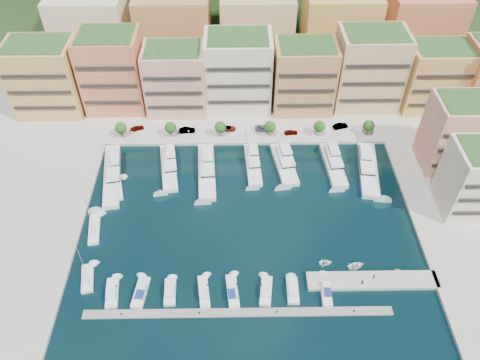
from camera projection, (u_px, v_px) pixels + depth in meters
The scene contains 60 objects.
ground at pixel (248, 215), 129.97m from camera, with size 400.00×400.00×0.00m, color black.
north_quay at pixel (243, 89), 174.03m from camera, with size 220.00×64.00×2.00m, color #9E998E.
east_quay at pixel (480, 235), 124.90m from camera, with size 34.00×76.00×2.00m, color #9E998E.
west_quay at pixel (14, 241), 123.66m from camera, with size 34.00×76.00×2.00m, color #9E998E.
hillside at pixel (241, 29), 208.14m from camera, with size 240.00×40.00×58.00m, color #1D3E19.
south_pontoon at pixel (238, 313), 108.62m from camera, with size 72.00×2.20×0.35m, color gray.
finger_pier at pixel (372, 282), 114.63m from camera, with size 32.00×5.00×2.00m, color #9E998E.
apartment_0 at pixel (46, 78), 155.47m from camera, with size 22.00×16.50×24.80m.
apartment_1 at pixel (113, 71), 156.41m from camera, with size 20.00×16.50×26.80m.
apartment_2 at pixel (176, 79), 156.61m from camera, with size 20.00×15.50×22.80m.
apartment_3 at pixel (238, 72), 157.18m from camera, with size 22.00×16.50×25.80m.
apartment_4 at pixel (304, 77), 156.68m from camera, with size 20.00×15.50×23.80m.
apartment_5 at pixel (369, 69), 157.27m from camera, with size 22.00×16.50×26.80m.
apartment_6 at pixel (434, 77), 157.47m from camera, with size 20.00×15.50×22.80m.
apartment_east_a at pixel (459, 133), 136.13m from camera, with size 18.00×14.50×22.80m.
backblock_0 at pixel (93, 35), 170.76m from camera, with size 26.00×18.00×30.00m, color beige.
backblock_1 at pixel (175, 34), 171.05m from camera, with size 26.00×18.00×30.00m, color #C18C48.
backblock_2 at pixel (257, 34), 171.35m from camera, with size 26.00×18.00×30.00m, color tan.
backblock_3 at pixel (338, 33), 171.65m from camera, with size 26.00×18.00×30.00m, color gold.
backblock_4 at pixel (419, 33), 171.95m from camera, with size 26.00×18.00×30.00m, color #D87448.
tree_0 at pixel (121, 128), 150.04m from camera, with size 3.80×3.80×5.65m.
tree_1 at pixel (171, 128), 150.20m from camera, with size 3.80×3.80×5.65m.
tree_2 at pixel (220, 127), 150.36m from camera, with size 3.80×3.80×5.65m.
tree_3 at pixel (270, 127), 150.52m from camera, with size 3.80×3.80×5.65m.
tree_4 at pixel (319, 126), 150.68m from camera, with size 3.80×3.80×5.65m.
tree_5 at pixel (369, 126), 150.84m from camera, with size 3.80×3.80×5.65m.
lamppost_0 at pixel (133, 135), 149.09m from camera, with size 0.30×0.30×4.20m.
lamppost_1 at pixel (189, 134), 149.27m from camera, with size 0.30×0.30×4.20m.
lamppost_2 at pixel (245, 134), 149.45m from camera, with size 0.30×0.30×4.20m.
lamppost_3 at pixel (301, 133), 149.63m from camera, with size 0.30×0.30×4.20m.
lamppost_4 at pixel (357, 133), 149.81m from camera, with size 0.30×0.30×4.20m.
yacht_0 at pixel (112, 172), 140.67m from camera, with size 8.55×26.98×7.30m.
yacht_1 at pixel (169, 165), 142.90m from camera, with size 7.39×20.80×7.30m.
yacht_2 at pixel (207, 168), 141.85m from camera, with size 6.32×24.08×7.30m.
yacht_3 at pixel (253, 162), 143.80m from camera, with size 5.17×18.48×7.30m.
yacht_4 at pixel (284, 162), 143.88m from camera, with size 7.79×19.04×7.30m.
yacht_5 at pixel (333, 162), 143.68m from camera, with size 6.07×19.69×7.30m.
yacht_6 at pixel (368, 166), 142.40m from camera, with size 8.29×24.12×7.30m.
cruiser_0 at pixel (112, 293), 111.78m from camera, with size 3.75×8.37×2.55m.
cruiser_1 at pixel (141, 293), 111.81m from camera, with size 3.82×8.72×2.66m.
cruiser_2 at pixel (170, 292), 111.92m from camera, with size 3.08×7.38×2.55m.
cruiser_3 at pixel (204, 292), 111.99m from camera, with size 3.49×8.92×2.55m.
cruiser_4 at pixel (233, 292), 112.03m from camera, with size 3.48×9.33×2.66m.
cruiser_5 at pixel (266, 291), 112.15m from camera, with size 3.64×8.30×2.55m.
cruiser_6 at pixel (293, 291), 112.22m from camera, with size 2.90×7.30×2.55m.
cruiser_7 at pixel (326, 290), 112.25m from camera, with size 2.58×8.64×2.66m.
sailboat_1 at pixel (94, 230), 125.95m from camera, with size 4.37×10.81×13.20m.
sailboat_2 at pixel (117, 189), 136.70m from camera, with size 4.91×9.66×13.20m.
sailboat_0 at pixel (88, 279), 114.91m from camera, with size 4.36×8.62×13.20m.
tender_3 at pixel (398, 270), 116.53m from camera, with size 1.41×1.64×0.86m, color beige.
tender_2 at pixel (356, 266), 117.45m from camera, with size 3.04×4.26×0.88m, color white.
tender_0 at pixel (326, 263), 118.22m from camera, with size 2.44×3.42×0.71m, color white.
car_0 at pixel (137, 128), 154.86m from camera, with size 1.79×4.44×1.51m, color gray.
car_1 at pixel (187, 130), 153.86m from camera, with size 1.82×5.21×1.72m, color gray.
car_2 at pixel (228, 128), 154.84m from camera, with size 2.39×5.19×1.44m, color gray.
car_3 at pixel (264, 128), 154.68m from camera, with size 2.41×5.93×1.72m, color gray.
car_4 at pixel (291, 132), 153.29m from camera, with size 1.78×4.44×1.51m, color gray.
car_5 at pixel (340, 126), 155.47m from camera, with size 1.78×5.10×1.68m, color gray.
person_0 at pixel (362, 282), 112.29m from camera, with size 0.70×0.46×1.93m, color #272C4F.
person_1 at pixel (374, 276), 113.54m from camera, with size 0.84×0.66×1.73m, color #4B372D.
Camera 1 is at (-3.31, -85.43, 98.41)m, focal length 35.00 mm.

